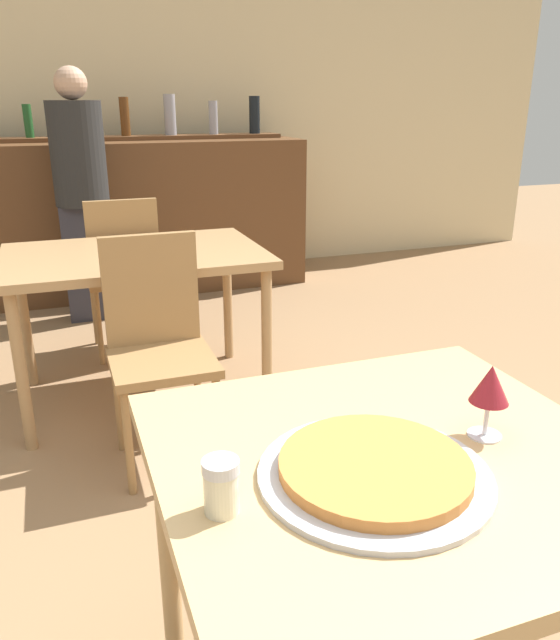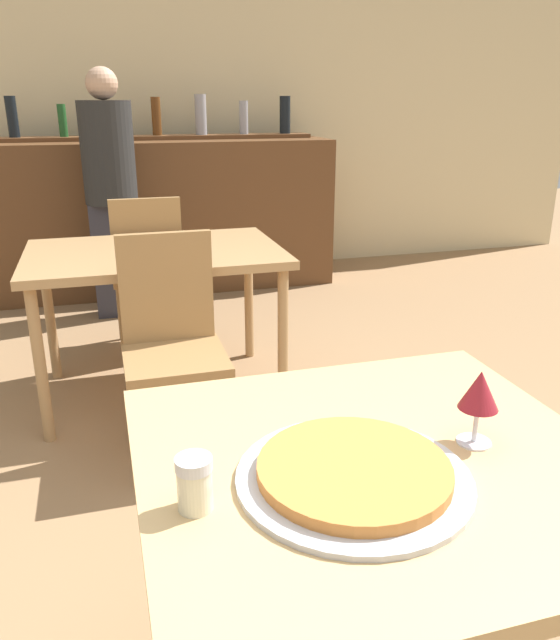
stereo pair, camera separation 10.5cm
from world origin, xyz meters
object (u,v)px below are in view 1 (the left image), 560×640
Objects in this scene: cheese_shaker at (221,486)px; pizza_tray at (375,470)px; chair_far_side_back at (124,267)px; wine_glass at (490,386)px; chair_far_side_front at (158,336)px; person_standing at (82,189)px.

pizza_tray is at bearing 0.19° from cheese_shaker.
chair_far_side_back is 2.65m from cheese_shaker.
wine_glass is (0.58, 0.06, 0.06)m from cheese_shaker.
chair_far_side_front is at bearing 96.52° from pizza_tray.
pizza_tray is (0.17, -1.48, 0.25)m from chair_far_side_front.
cheese_shaker is (-0.12, -2.63, 0.28)m from chair_far_side_back.
pizza_tray is at bearing -83.48° from chair_far_side_front.
person_standing reaches higher than wine_glass.
person_standing is at bearing -79.14° from chair_far_side_back.
person_standing is (-0.32, 3.40, 0.10)m from pizza_tray.
chair_far_side_back is 9.39× the size of cheese_shaker.
chair_far_side_back is at bearing 87.36° from cheese_shaker.
wine_glass is at bearing -72.24° from chair_far_side_front.
chair_far_side_front is 1.00× the size of chair_far_side_back.
pizza_tray is 4.41× the size of cheese_shaker.
chair_far_side_back is 5.81× the size of wine_glass.
pizza_tray is 3.42m from person_standing.
chair_far_side_front is at bearing -85.58° from person_standing.
wine_glass is (0.60, -3.34, 0.00)m from person_standing.
wine_glass is at bearing 100.06° from chair_far_side_back.
cheese_shaker is at bearing -179.81° from pizza_tray.
pizza_tray is at bearing -84.66° from person_standing.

